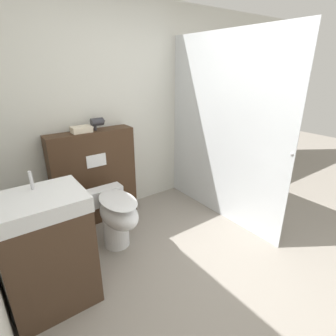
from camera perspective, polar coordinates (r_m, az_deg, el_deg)
The scene contains 8 objects.
ground_plane at distance 2.54m, azimuth 14.71°, elevation -23.38°, with size 12.00×12.00×0.00m, color gray.
wall_back at distance 3.34m, azimuth -9.15°, elevation 12.27°, with size 8.00×0.06×2.50m.
partition_panel at distance 3.17m, azimuth -15.68°, elevation -1.98°, with size 0.95×0.24×1.10m.
shower_glass at distance 3.10m, azimuth 11.70°, elevation 7.78°, with size 0.04×1.78×2.12m.
toilet at distance 2.71m, azimuth -11.19°, elevation -10.05°, with size 0.37×0.66×0.58m.
sink_vanity at distance 2.24m, azimuth -24.64°, elevation -16.17°, with size 0.61×0.49×1.07m.
hair_drier at distance 3.02m, azimuth -15.01°, elevation 9.66°, with size 0.16×0.09×0.13m.
folded_towel at distance 2.97m, azimuth -18.35°, elevation 7.99°, with size 0.21×0.14×0.07m.
Camera 1 is at (-1.50, -1.05, 1.76)m, focal length 28.00 mm.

